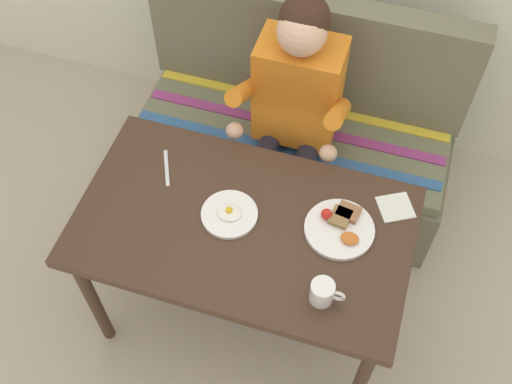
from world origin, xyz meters
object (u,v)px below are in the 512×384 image
(person, at_px, (294,106))
(plate_breakfast, at_px, (340,226))
(couch, at_px, (294,138))
(coffee_mug, at_px, (323,292))
(fork, at_px, (167,168))
(table, at_px, (244,235))
(plate_eggs, at_px, (229,214))
(napkin, at_px, (395,207))

(person, xyz_separation_m, plate_breakfast, (0.31, -0.51, 0.00))
(couch, height_order, coffee_mug, couch)
(person, distance_m, fork, 0.58)
(person, distance_m, coffee_mug, 0.85)
(plate_breakfast, distance_m, fork, 0.69)
(table, xyz_separation_m, plate_eggs, (-0.06, 0.02, 0.09))
(person, bearing_deg, fork, -130.33)
(table, relative_size, napkin, 10.04)
(couch, distance_m, fork, 0.82)
(coffee_mug, relative_size, napkin, 0.99)
(plate_breakfast, distance_m, coffee_mug, 0.28)
(coffee_mug, bearing_deg, plate_eggs, 151.09)
(napkin, bearing_deg, plate_breakfast, -139.77)
(coffee_mug, bearing_deg, fork, 153.28)
(table, distance_m, plate_eggs, 0.11)
(person, bearing_deg, table, -92.22)
(couch, distance_m, napkin, 0.84)
(person, xyz_separation_m, plate_eggs, (-0.08, -0.57, -0.00))
(person, distance_m, plate_breakfast, 0.59)
(plate_eggs, xyz_separation_m, fork, (-0.29, 0.13, -0.01))
(couch, relative_size, napkin, 12.05)
(person, height_order, plate_eggs, person)
(table, bearing_deg, fork, 157.44)
(table, bearing_deg, coffee_mug, -30.80)
(plate_eggs, bearing_deg, table, -16.76)
(plate_breakfast, height_order, napkin, plate_breakfast)
(person, bearing_deg, coffee_mug, -68.40)
(table, xyz_separation_m, person, (0.02, 0.59, 0.09))
(plate_eggs, height_order, fork, plate_eggs)
(plate_breakfast, relative_size, plate_eggs, 1.22)
(table, height_order, plate_eggs, plate_eggs)
(plate_eggs, height_order, coffee_mug, coffee_mug)
(couch, xyz_separation_m, plate_eggs, (-0.06, -0.75, 0.41))
(couch, bearing_deg, coffee_mug, -70.82)
(person, relative_size, coffee_mug, 10.27)
(plate_breakfast, relative_size, coffee_mug, 2.11)
(table, xyz_separation_m, fork, (-0.35, 0.15, 0.08))
(napkin, bearing_deg, table, -155.72)
(fork, bearing_deg, table, -47.77)
(table, height_order, couch, couch)
(fork, bearing_deg, person, 24.46)
(person, bearing_deg, plate_breakfast, -58.73)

